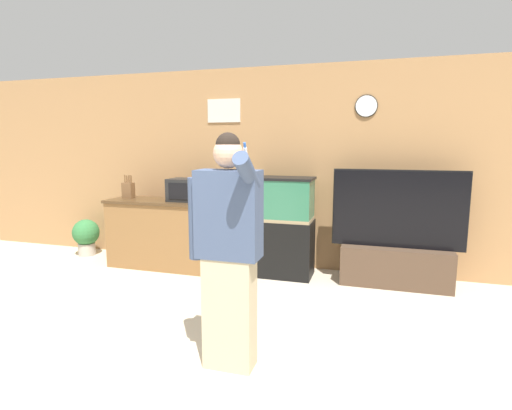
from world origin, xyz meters
TOP-DOWN VIEW (x-y plane):
  - wall_back_paneled at (0.00, 3.13)m, footprint 10.00×0.08m
  - counter_island at (-1.54, 2.61)m, footprint 1.55×0.55m
  - microwave at (-1.21, 2.63)m, footprint 0.49×0.34m
  - knife_block at (-2.11, 2.65)m, footprint 0.15×0.10m
  - aquarium_on_stand at (-0.02, 2.72)m, footprint 0.81×0.44m
  - tv_on_stand at (1.34, 2.74)m, footprint 1.47×0.40m
  - person_standing at (0.10, 0.59)m, footprint 0.54×0.40m
  - potted_plant at (-2.95, 2.77)m, footprint 0.38×0.38m

SIDE VIEW (x-z plane):
  - potted_plant at x=-2.95m, z-range 0.04..0.57m
  - tv_on_stand at x=1.34m, z-range -0.28..1.06m
  - counter_island at x=-1.54m, z-range 0.00..0.90m
  - aquarium_on_stand at x=-0.02m, z-range 0.00..1.23m
  - person_standing at x=0.10m, z-range 0.04..1.74m
  - knife_block at x=-2.11m, z-range 0.85..1.17m
  - microwave at x=-1.21m, z-range 0.90..1.18m
  - wall_back_paneled at x=0.00m, z-range 0.00..2.60m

